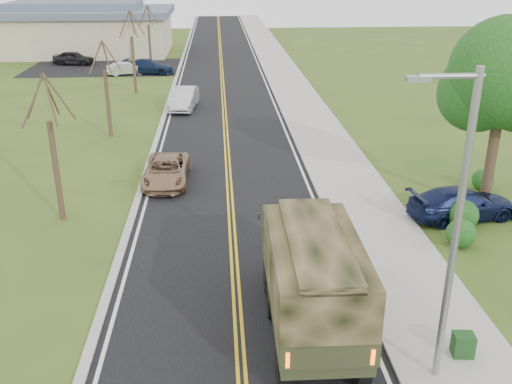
{
  "coord_description": "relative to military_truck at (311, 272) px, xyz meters",
  "views": [
    {
      "loc": [
        -0.43,
        -12.01,
        10.05
      ],
      "look_at": [
        0.93,
        8.05,
        1.8
      ],
      "focal_mm": 40.0,
      "sensor_mm": 36.0,
      "label": 1
    }
  ],
  "objects": [
    {
      "name": "leafy_tree",
      "position": [
        8.95,
        8.26,
        3.58
      ],
      "size": [
        4.83,
        4.5,
        8.1
      ],
      "color": "#38281C",
      "rests_on": "ground"
    },
    {
      "name": "curb_right",
      "position": [
        2.1,
        38.25,
        -1.86
      ],
      "size": [
        0.3,
        120.0,
        0.12
      ],
      "primitive_type": "cube",
      "color": "#9E998E",
      "rests_on": "ground"
    },
    {
      "name": "sedan_silver",
      "position": [
        -4.93,
        26.81,
        -1.16
      ],
      "size": [
        2.1,
        4.75,
        1.51
      ],
      "primitive_type": "imported",
      "rotation": [
        0.0,
        0.0,
        -0.11
      ],
      "color": "silver",
      "rests_on": "ground"
    },
    {
      "name": "bare_tree_d",
      "position": [
        -9.05,
        44.25,
        0.63
      ],
      "size": [
        1.88,
        2.2,
        5.91
      ],
      "color": "#38281C",
      "rests_on": "ground"
    },
    {
      "name": "military_truck",
      "position": [
        0.0,
        0.0,
        0.0
      ],
      "size": [
        2.43,
        6.74,
        3.35
      ],
      "rotation": [
        0.0,
        0.0,
        -0.01
      ],
      "color": "black",
      "rests_on": "ground"
    },
    {
      "name": "road",
      "position": [
        -2.05,
        38.25,
        -1.91
      ],
      "size": [
        8.0,
        120.0,
        0.01
      ],
      "primitive_type": "cube",
      "color": "black",
      "rests_on": "ground"
    },
    {
      "name": "bare_tree_a",
      "position": [
        -9.05,
        8.25,
        0.71
      ],
      "size": [
        1.93,
        2.26,
        6.08
      ],
      "color": "#38281C",
      "rests_on": "ground"
    },
    {
      "name": "pickup_navy",
      "position": [
        7.51,
        7.24,
        -1.26
      ],
      "size": [
        4.79,
        2.56,
        1.32
      ],
      "primitive_type": "imported",
      "rotation": [
        0.0,
        0.0,
        1.73
      ],
      "color": "#0F183A",
      "rests_on": "ground"
    },
    {
      "name": "utility_box_far",
      "position": [
        3.93,
        -1.55,
        -1.49
      ],
      "size": [
        0.6,
        0.51,
        0.65
      ],
      "primitive_type": "cube",
      "rotation": [
        0.0,
        0.0,
        -0.11
      ],
      "color": "#173F16",
      "rests_on": "sidewalk_right"
    },
    {
      "name": "street_light",
      "position": [
        2.85,
        -2.25,
        2.52
      ],
      "size": [
        1.65,
        0.22,
        8.0
      ],
      "color": "gray",
      "rests_on": "ground"
    },
    {
      "name": "suv_champagne",
      "position": [
        -5.05,
        12.17,
        -1.3
      ],
      "size": [
        2.14,
        4.51,
        1.24
      ],
      "primitive_type": "imported",
      "rotation": [
        0.0,
        0.0,
        -0.02
      ],
      "color": "#967355",
      "rests_on": "ground"
    },
    {
      "name": "sidewalk_right",
      "position": [
        3.85,
        38.25,
        -1.87
      ],
      "size": [
        3.2,
        120.0,
        0.1
      ],
      "primitive_type": "cube",
      "color": "#9E998E",
      "rests_on": "ground"
    },
    {
      "name": "lot_car_silver",
      "position": [
        -10.85,
        40.25,
        -1.31
      ],
      "size": [
        3.9,
        2.22,
        1.22
      ],
      "primitive_type": "imported",
      "rotation": [
        0.0,
        0.0,
        1.84
      ],
      "color": "silver",
      "rests_on": "ground"
    },
    {
      "name": "bare_tree_b",
      "position": [
        -9.05,
        20.25,
        0.56
      ],
      "size": [
        1.83,
        2.14,
        5.73
      ],
      "color": "#38281C",
      "rests_on": "ground"
    },
    {
      "name": "lot_car_dark",
      "position": [
        -17.01,
        45.99,
        -1.22
      ],
      "size": [
        4.28,
        2.31,
        1.38
      ],
      "primitive_type": "imported",
      "rotation": [
        0.0,
        0.0,
        1.4
      ],
      "color": "black",
      "rests_on": "ground"
    },
    {
      "name": "lot_car_navy",
      "position": [
        -8.87,
        40.59,
        -1.24
      ],
      "size": [
        4.87,
        2.56,
        1.35
      ],
      "primitive_type": "imported",
      "rotation": [
        0.0,
        0.0,
        1.42
      ],
      "color": "#0E1C36",
      "rests_on": "ground"
    },
    {
      "name": "curb_left",
      "position": [
        -6.2,
        38.25,
        -1.87
      ],
      "size": [
        0.3,
        120.0,
        0.1
      ],
      "primitive_type": "cube",
      "color": "#9E998E",
      "rests_on": "ground"
    },
    {
      "name": "commercial_building",
      "position": [
        -18.03,
        54.22,
        0.77
      ],
      "size": [
        25.5,
        21.5,
        5.65
      ],
      "color": "tan",
      "rests_on": "ground"
    },
    {
      "name": "bare_tree_c",
      "position": [
        -9.05,
        32.25,
        0.86
      ],
      "size": [
        2.04,
        2.39,
        6.42
      ],
      "color": "#38281C",
      "rests_on": "ground"
    },
    {
      "name": "ground",
      "position": [
        -2.05,
        -1.75,
        -1.92
      ],
      "size": [
        160.0,
        160.0,
        0.0
      ],
      "primitive_type": "plane",
      "color": "#354F1A",
      "rests_on": "ground"
    }
  ]
}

